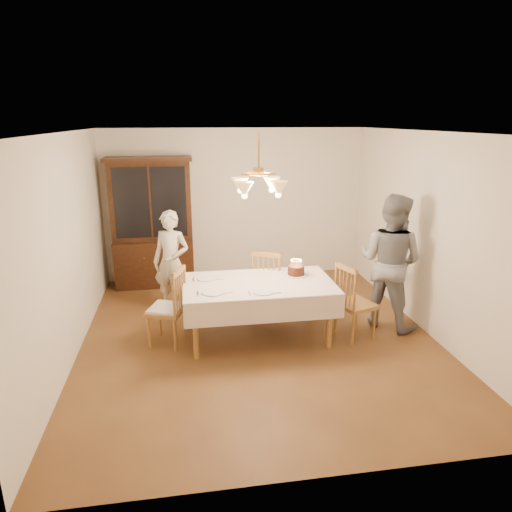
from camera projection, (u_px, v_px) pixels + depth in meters
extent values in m
plane|color=#593519|center=(258.00, 337.00, 5.99)|extent=(5.00, 5.00, 0.00)
plane|color=white|center=(259.00, 132.00, 5.24)|extent=(5.00, 5.00, 0.00)
plane|color=white|center=(235.00, 205.00, 7.97)|extent=(4.50, 0.00, 4.50)
plane|color=white|center=(316.00, 331.00, 3.25)|extent=(4.50, 0.00, 4.50)
plane|color=white|center=(67.00, 249.00, 5.27)|extent=(0.00, 5.00, 5.00)
plane|color=white|center=(428.00, 234.00, 5.95)|extent=(0.00, 5.00, 5.00)
cube|color=brown|center=(258.00, 285.00, 5.78)|extent=(1.80, 1.00, 0.04)
cube|color=white|center=(258.00, 283.00, 5.77)|extent=(1.90, 1.10, 0.01)
cylinder|color=brown|center=(196.00, 331.00, 5.37)|extent=(0.07, 0.07, 0.71)
cylinder|color=brown|center=(330.00, 321.00, 5.61)|extent=(0.07, 0.07, 0.71)
cylinder|color=brown|center=(194.00, 303.00, 6.16)|extent=(0.07, 0.07, 0.71)
cylinder|color=brown|center=(311.00, 296.00, 6.41)|extent=(0.07, 0.07, 0.71)
cube|color=black|center=(155.00, 262.00, 7.77)|extent=(1.30, 0.50, 0.80)
cube|color=black|center=(151.00, 201.00, 7.51)|extent=(1.30, 0.40, 1.30)
cube|color=black|center=(150.00, 203.00, 7.32)|extent=(1.14, 0.01, 1.14)
cube|color=black|center=(148.00, 159.00, 7.26)|extent=(1.38, 0.54, 0.06)
cube|color=brown|center=(269.00, 286.00, 6.53)|extent=(0.57, 0.56, 0.05)
cube|color=brown|center=(266.00, 255.00, 6.20)|extent=(0.38, 0.20, 0.06)
cylinder|color=brown|center=(283.00, 298.00, 6.71)|extent=(0.04, 0.04, 0.43)
cylinder|color=brown|center=(260.00, 296.00, 6.80)|extent=(0.04, 0.04, 0.43)
cylinder|color=brown|center=(278.00, 307.00, 6.40)|extent=(0.04, 0.04, 0.43)
cylinder|color=brown|center=(254.00, 304.00, 6.49)|extent=(0.04, 0.04, 0.43)
cube|color=brown|center=(166.00, 310.00, 5.70)|extent=(0.55, 0.56, 0.05)
cube|color=brown|center=(179.00, 272.00, 5.51)|extent=(0.17, 0.39, 0.06)
cylinder|color=brown|center=(160.00, 320.00, 5.97)|extent=(0.04, 0.04, 0.43)
cylinder|color=brown|center=(149.00, 332.00, 5.63)|extent=(0.04, 0.04, 0.43)
cylinder|color=brown|center=(185.00, 322.00, 5.91)|extent=(0.04, 0.04, 0.43)
cylinder|color=brown|center=(175.00, 335.00, 5.57)|extent=(0.04, 0.04, 0.43)
cube|color=beige|center=(166.00, 308.00, 5.69)|extent=(0.49, 0.51, 0.03)
cube|color=brown|center=(356.00, 304.00, 5.88)|extent=(0.54, 0.55, 0.05)
cube|color=brown|center=(346.00, 268.00, 5.64)|extent=(0.16, 0.39, 0.06)
cylinder|color=brown|center=(374.00, 324.00, 5.87)|extent=(0.04, 0.04, 0.43)
cylinder|color=brown|center=(356.00, 314.00, 6.18)|extent=(0.04, 0.04, 0.43)
cylinder|color=brown|center=(353.00, 329.00, 5.72)|extent=(0.04, 0.04, 0.43)
cylinder|color=brown|center=(335.00, 318.00, 6.02)|extent=(0.04, 0.04, 0.43)
imported|color=beige|center=(171.00, 262.00, 6.59)|extent=(0.65, 0.55, 1.51)
imported|color=slate|center=(390.00, 261.00, 6.11)|extent=(1.10, 1.12, 1.82)
cylinder|color=white|center=(296.00, 275.00, 6.03)|extent=(0.30, 0.30, 0.01)
cylinder|color=#34150C|center=(296.00, 270.00, 6.01)|extent=(0.22, 0.22, 0.12)
cylinder|color=#598CD8|center=(301.00, 263.00, 6.00)|extent=(0.01, 0.01, 0.07)
sphere|color=#FFB23F|center=(301.00, 260.00, 5.99)|extent=(0.01, 0.01, 0.01)
cylinder|color=pink|center=(300.00, 262.00, 6.02)|extent=(0.01, 0.01, 0.07)
sphere|color=#FFB23F|center=(300.00, 259.00, 6.01)|extent=(0.01, 0.01, 0.01)
cylinder|color=#EACC66|center=(298.00, 262.00, 6.04)|extent=(0.01, 0.01, 0.07)
sphere|color=#FFB23F|center=(298.00, 259.00, 6.03)|extent=(0.01, 0.01, 0.01)
cylinder|color=#598CD8|center=(296.00, 262.00, 6.05)|extent=(0.01, 0.01, 0.07)
sphere|color=#FFB23F|center=(296.00, 259.00, 6.04)|extent=(0.01, 0.01, 0.01)
cylinder|color=pink|center=(294.00, 262.00, 6.05)|extent=(0.01, 0.01, 0.07)
sphere|color=#FFB23F|center=(294.00, 259.00, 6.03)|extent=(0.01, 0.01, 0.01)
cylinder|color=#EACC66|center=(292.00, 262.00, 6.03)|extent=(0.01, 0.01, 0.07)
sphere|color=#FFB23F|center=(292.00, 259.00, 6.02)|extent=(0.01, 0.01, 0.01)
cylinder|color=#598CD8|center=(291.00, 263.00, 6.01)|extent=(0.01, 0.01, 0.07)
sphere|color=#FFB23F|center=(291.00, 260.00, 5.99)|extent=(0.01, 0.01, 0.01)
cylinder|color=pink|center=(291.00, 263.00, 5.98)|extent=(0.01, 0.01, 0.07)
sphere|color=#FFB23F|center=(291.00, 261.00, 5.97)|extent=(0.01, 0.01, 0.01)
cylinder|color=#EACC66|center=(292.00, 264.00, 5.95)|extent=(0.01, 0.01, 0.07)
sphere|color=#FFB23F|center=(292.00, 261.00, 5.94)|extent=(0.01, 0.01, 0.01)
cylinder|color=#598CD8|center=(294.00, 265.00, 5.93)|extent=(0.01, 0.01, 0.07)
sphere|color=#FFB23F|center=(294.00, 262.00, 5.92)|extent=(0.01, 0.01, 0.01)
cylinder|color=pink|center=(296.00, 265.00, 5.92)|extent=(0.01, 0.01, 0.07)
sphere|color=#FFB23F|center=(296.00, 262.00, 5.91)|extent=(0.01, 0.01, 0.01)
cylinder|color=#EACC66|center=(298.00, 265.00, 5.93)|extent=(0.01, 0.01, 0.07)
sphere|color=#FFB23F|center=(299.00, 262.00, 5.92)|extent=(0.01, 0.01, 0.01)
cylinder|color=#598CD8|center=(300.00, 264.00, 5.94)|extent=(0.01, 0.01, 0.07)
sphere|color=#FFB23F|center=(300.00, 261.00, 5.93)|extent=(0.01, 0.01, 0.01)
cylinder|color=pink|center=(301.00, 264.00, 5.97)|extent=(0.01, 0.01, 0.07)
sphere|color=#FFB23F|center=(301.00, 261.00, 5.96)|extent=(0.01, 0.01, 0.01)
cylinder|color=white|center=(213.00, 292.00, 5.43)|extent=(0.27, 0.27, 0.02)
cube|color=silver|center=(198.00, 293.00, 5.40)|extent=(0.01, 0.16, 0.01)
cube|color=beige|center=(228.00, 291.00, 5.46)|extent=(0.10, 0.10, 0.01)
cylinder|color=white|center=(263.00, 292.00, 5.44)|extent=(0.24, 0.24, 0.02)
cube|color=silver|center=(249.00, 293.00, 5.41)|extent=(0.02, 0.16, 0.01)
cube|color=beige|center=(276.00, 291.00, 5.46)|extent=(0.10, 0.10, 0.01)
cylinder|color=white|center=(207.00, 278.00, 5.90)|extent=(0.25, 0.25, 0.02)
cube|color=silver|center=(193.00, 279.00, 5.87)|extent=(0.01, 0.16, 0.01)
cube|color=beige|center=(220.00, 278.00, 5.92)|extent=(0.10, 0.10, 0.01)
cylinder|color=#BF8C3F|center=(259.00, 150.00, 5.29)|extent=(0.02, 0.02, 0.40)
cylinder|color=#BF8C3F|center=(259.00, 172.00, 5.37)|extent=(0.12, 0.12, 0.10)
cone|color=#D8994C|center=(272.00, 184.00, 5.63)|extent=(0.22, 0.22, 0.18)
sphere|color=#FFD899|center=(272.00, 190.00, 5.66)|extent=(0.07, 0.07, 0.07)
cone|color=#D8994C|center=(240.00, 185.00, 5.58)|extent=(0.22, 0.22, 0.18)
sphere|color=#FFD899|center=(240.00, 191.00, 5.60)|extent=(0.07, 0.07, 0.07)
cone|color=#D8994C|center=(244.00, 190.00, 5.20)|extent=(0.22, 0.22, 0.18)
sphere|color=#FFD899|center=(244.00, 196.00, 5.22)|extent=(0.07, 0.07, 0.07)
cone|color=#D8994C|center=(278.00, 189.00, 5.26)|extent=(0.22, 0.22, 0.18)
sphere|color=#FFD899|center=(278.00, 195.00, 5.28)|extent=(0.07, 0.07, 0.07)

